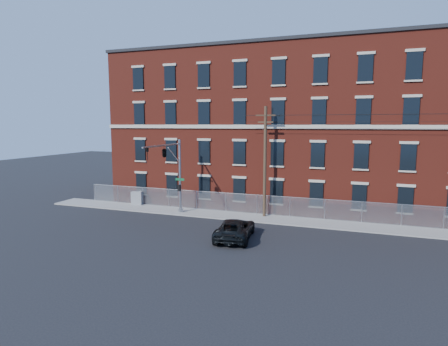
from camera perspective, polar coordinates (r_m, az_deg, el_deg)
ground at (r=29.92m, az=-0.08°, el=-9.04°), size 140.00×140.00×0.00m
sidewalk at (r=33.22m, az=23.16°, el=-7.87°), size 65.00×3.00×0.12m
mill_building at (r=41.03m, az=22.97°, el=6.41°), size 55.30×14.32×16.30m
chain_link_fence at (r=34.24m, az=23.11°, el=-5.70°), size 59.06×0.06×1.85m
traffic_signal_mast at (r=33.26m, az=-8.60°, el=2.02°), size 0.90×6.75×7.00m
utility_pole_near at (r=33.65m, az=6.33°, el=2.04°), size 1.80×0.28×10.00m
pickup_truck at (r=28.07m, az=1.70°, el=-8.58°), size 3.10×5.61×1.49m
utility_cabinet at (r=40.07m, az=-13.29°, el=-3.78°), size 1.20×0.78×1.38m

